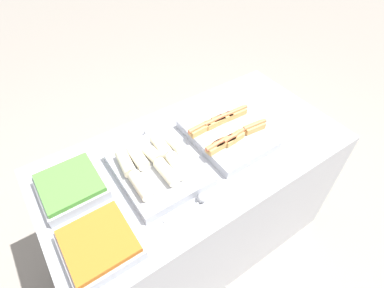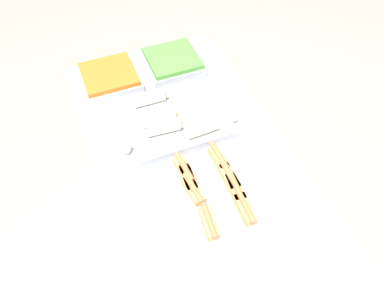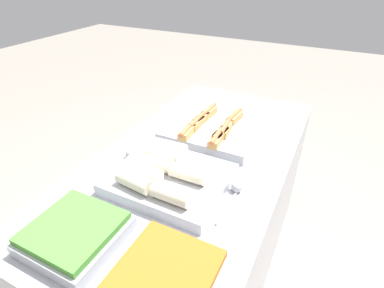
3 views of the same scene
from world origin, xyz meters
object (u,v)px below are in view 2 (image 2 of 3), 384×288
at_px(tray_wraps, 177,117).
at_px(tray_side_back, 173,62).
at_px(tray_side_front, 110,78).
at_px(serving_spoon_far, 232,115).
at_px(serving_spoon_near, 125,147).
at_px(tray_hotdogs, 213,193).

bearing_deg(tray_wraps, tray_side_back, 162.60).
xyz_separation_m(tray_side_front, serving_spoon_far, (0.44, 0.47, -0.02)).
bearing_deg(serving_spoon_far, serving_spoon_near, -90.15).
height_order(tray_wraps, tray_side_back, tray_wraps).
distance_m(tray_wraps, tray_side_front, 0.44).
relative_size(tray_wraps, serving_spoon_far, 1.99).
xyz_separation_m(tray_wraps, serving_spoon_far, (0.06, 0.25, -0.02)).
distance_m(tray_hotdogs, serving_spoon_far, 0.44).
xyz_separation_m(tray_hotdogs, serving_spoon_near, (-0.36, -0.26, -0.02)).
height_order(serving_spoon_near, serving_spoon_far, same).
bearing_deg(tray_side_front, tray_hotdogs, 14.77).
bearing_deg(tray_side_back, tray_hotdogs, -8.78).
bearing_deg(tray_side_front, serving_spoon_near, -5.55).
distance_m(tray_side_back, serving_spoon_near, 0.58).
xyz_separation_m(tray_hotdogs, tray_side_front, (-0.81, -0.21, 0.00)).
bearing_deg(tray_hotdogs, serving_spoon_near, -144.87).
distance_m(tray_side_front, serving_spoon_far, 0.65).
bearing_deg(tray_wraps, tray_hotdogs, -0.68).
relative_size(tray_side_front, serving_spoon_far, 1.23).
height_order(tray_wraps, tray_side_front, tray_wraps).
xyz_separation_m(tray_wraps, tray_side_back, (-0.38, 0.12, -0.01)).
bearing_deg(serving_spoon_near, tray_side_front, 174.45).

